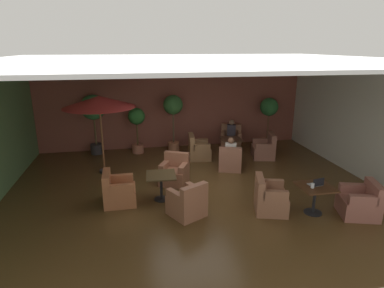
{
  "coord_description": "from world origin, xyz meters",
  "views": [
    {
      "loc": [
        -1.63,
        -8.12,
        3.83
      ],
      "look_at": [
        0.0,
        0.43,
        1.21
      ],
      "focal_mm": 30.48,
      "sensor_mm": 36.0,
      "label": 1
    }
  ],
  "objects_px": {
    "armchair_front_right_south": "(118,192)",
    "armchair_front_right_north": "(187,203)",
    "cafe_table_mid_center": "(231,144)",
    "open_laptop": "(317,184)",
    "armchair_mid_center_west": "(230,160)",
    "patron_blue_shirt": "(231,129)",
    "patron_by_window": "(231,148)",
    "cafe_table_front_right": "(161,180)",
    "potted_tree_left_corner": "(269,113)",
    "cafe_table_front_left": "(315,192)",
    "potted_tree_mid_right": "(93,111)",
    "armchair_mid_center_north": "(264,149)",
    "armchair_mid_center_east": "(231,140)",
    "armchair_front_left_east": "(360,203)",
    "potted_tree_mid_left": "(173,112)",
    "potted_tree_right_corner": "(137,123)",
    "armchair_front_left_north": "(269,199)",
    "armchair_mid_center_south": "(198,150)",
    "iced_drink_cup": "(313,186)",
    "patio_umbrella_tall_red": "(99,102)",
    "armchair_front_right_east": "(175,173)"
  },
  "relations": [
    {
      "from": "armchair_front_right_south",
      "to": "armchair_front_right_north",
      "type": "bearing_deg",
      "value": -30.4
    },
    {
      "from": "cafe_table_mid_center",
      "to": "open_laptop",
      "type": "height_order",
      "value": "open_laptop"
    },
    {
      "from": "armchair_mid_center_west",
      "to": "patron_blue_shirt",
      "type": "height_order",
      "value": "patron_blue_shirt"
    },
    {
      "from": "patron_by_window",
      "to": "cafe_table_front_right",
      "type": "bearing_deg",
      "value": -143.19
    },
    {
      "from": "potted_tree_left_corner",
      "to": "armchair_front_right_south",
      "type": "bearing_deg",
      "value": -145.51
    },
    {
      "from": "cafe_table_front_left",
      "to": "potted_tree_mid_right",
      "type": "distance_m",
      "value": 7.92
    },
    {
      "from": "cafe_table_mid_center",
      "to": "armchair_mid_center_north",
      "type": "bearing_deg",
      "value": -12.59
    },
    {
      "from": "armchair_mid_center_east",
      "to": "potted_tree_left_corner",
      "type": "relative_size",
      "value": 0.51
    },
    {
      "from": "armchair_mid_center_east",
      "to": "open_laptop",
      "type": "xyz_separation_m",
      "value": [
        0.39,
        -5.38,
        0.42
      ]
    },
    {
      "from": "open_laptop",
      "to": "armchair_front_left_east",
      "type": "bearing_deg",
      "value": -18.85
    },
    {
      "from": "armchair_mid_center_west",
      "to": "potted_tree_mid_right",
      "type": "bearing_deg",
      "value": 150.76
    },
    {
      "from": "potted_tree_left_corner",
      "to": "armchair_mid_center_west",
      "type": "bearing_deg",
      "value": -135.71
    },
    {
      "from": "potted_tree_mid_left",
      "to": "potted_tree_right_corner",
      "type": "height_order",
      "value": "potted_tree_mid_left"
    },
    {
      "from": "armchair_front_left_north",
      "to": "potted_tree_right_corner",
      "type": "bearing_deg",
      "value": 119.9
    },
    {
      "from": "armchair_mid_center_south",
      "to": "iced_drink_cup",
      "type": "xyz_separation_m",
      "value": [
        1.75,
        -4.47,
        0.44
      ]
    },
    {
      "from": "open_laptop",
      "to": "patio_umbrella_tall_red",
      "type": "bearing_deg",
      "value": 144.69
    },
    {
      "from": "cafe_table_front_left",
      "to": "open_laptop",
      "type": "relative_size",
      "value": 2.29
    },
    {
      "from": "armchair_mid_center_east",
      "to": "armchair_front_left_east",
      "type": "bearing_deg",
      "value": -76.59
    },
    {
      "from": "armchair_front_right_south",
      "to": "armchair_mid_center_south",
      "type": "height_order",
      "value": "armchair_mid_center_south"
    },
    {
      "from": "potted_tree_mid_left",
      "to": "patron_blue_shirt",
      "type": "height_order",
      "value": "potted_tree_mid_left"
    },
    {
      "from": "cafe_table_front_right",
      "to": "cafe_table_mid_center",
      "type": "relative_size",
      "value": 1.12
    },
    {
      "from": "armchair_front_left_east",
      "to": "armchair_mid_center_north",
      "type": "height_order",
      "value": "armchair_mid_center_north"
    },
    {
      "from": "armchair_front_right_north",
      "to": "armchair_mid_center_west",
      "type": "bearing_deg",
      "value": 55.27
    },
    {
      "from": "armchair_front_right_north",
      "to": "patron_blue_shirt",
      "type": "relative_size",
      "value": 1.4
    },
    {
      "from": "iced_drink_cup",
      "to": "open_laptop",
      "type": "distance_m",
      "value": 0.19
    },
    {
      "from": "armchair_front_left_north",
      "to": "potted_tree_right_corner",
      "type": "relative_size",
      "value": 0.57
    },
    {
      "from": "armchair_front_left_east",
      "to": "patio_umbrella_tall_red",
      "type": "xyz_separation_m",
      "value": [
        -6.07,
        3.94,
        1.91
      ]
    },
    {
      "from": "cafe_table_front_left",
      "to": "armchair_mid_center_east",
      "type": "xyz_separation_m",
      "value": [
        -0.36,
        5.41,
        -0.21
      ]
    },
    {
      "from": "cafe_table_front_right",
      "to": "armchair_front_right_east",
      "type": "relative_size",
      "value": 0.81
    },
    {
      "from": "cafe_table_mid_center",
      "to": "potted_tree_mid_right",
      "type": "xyz_separation_m",
      "value": [
        -4.76,
        1.34,
        1.08
      ]
    },
    {
      "from": "cafe_table_front_right",
      "to": "cafe_table_mid_center",
      "type": "bearing_deg",
      "value": 46.04
    },
    {
      "from": "cafe_table_mid_center",
      "to": "armchair_mid_center_south",
      "type": "height_order",
      "value": "armchair_mid_center_south"
    },
    {
      "from": "armchair_front_right_south",
      "to": "armchair_mid_center_west",
      "type": "bearing_deg",
      "value": 26.96
    },
    {
      "from": "armchair_front_right_north",
      "to": "patron_blue_shirt",
      "type": "distance_m",
      "value": 5.57
    },
    {
      "from": "patio_umbrella_tall_red",
      "to": "potted_tree_mid_left",
      "type": "relative_size",
      "value": 1.11
    },
    {
      "from": "patron_blue_shirt",
      "to": "cafe_table_front_left",
      "type": "bearing_deg",
      "value": -85.97
    },
    {
      "from": "patio_umbrella_tall_red",
      "to": "patron_blue_shirt",
      "type": "relative_size",
      "value": 3.45
    },
    {
      "from": "armchair_front_left_north",
      "to": "cafe_table_mid_center",
      "type": "distance_m",
      "value": 4.0
    },
    {
      "from": "armchair_front_left_east",
      "to": "armchair_front_right_east",
      "type": "height_order",
      "value": "armchair_front_right_east"
    },
    {
      "from": "armchair_front_right_north",
      "to": "armchair_front_left_east",
      "type": "bearing_deg",
      "value": -10.65
    },
    {
      "from": "potted_tree_right_corner",
      "to": "armchair_front_right_east",
      "type": "bearing_deg",
      "value": -72.76
    },
    {
      "from": "armchair_front_left_north",
      "to": "patron_blue_shirt",
      "type": "relative_size",
      "value": 1.37
    },
    {
      "from": "iced_drink_cup",
      "to": "armchair_mid_center_east",
      "type": "bearing_deg",
      "value": 92.4
    },
    {
      "from": "armchair_front_right_south",
      "to": "patron_by_window",
      "type": "relative_size",
      "value": 1.38
    },
    {
      "from": "cafe_table_front_left",
      "to": "armchair_front_left_east",
      "type": "distance_m",
      "value": 1.07
    },
    {
      "from": "armchair_front_left_north",
      "to": "armchair_front_left_east",
      "type": "xyz_separation_m",
      "value": [
        2.0,
        -0.59,
        -0.01
      ]
    },
    {
      "from": "armchair_front_right_east",
      "to": "potted_tree_mid_left",
      "type": "bearing_deg",
      "value": 82.77
    },
    {
      "from": "armchair_mid_center_south",
      "to": "armchair_mid_center_west",
      "type": "height_order",
      "value": "armchair_mid_center_south"
    },
    {
      "from": "armchair_front_right_south",
      "to": "cafe_table_mid_center",
      "type": "height_order",
      "value": "armchair_front_right_south"
    },
    {
      "from": "cafe_table_front_right",
      "to": "armchair_mid_center_east",
      "type": "distance_m",
      "value": 5.09
    }
  ]
}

